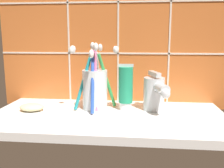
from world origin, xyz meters
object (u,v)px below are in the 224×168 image
object	(u,v)px
toothbrush_cup	(95,87)
sink_faucet	(155,93)
toothpaste_tube	(126,88)
soap_bar	(32,107)

from	to	relation	value
toothbrush_cup	sink_faucet	bearing A→B (deg)	-0.49
toothpaste_tube	sink_faucet	size ratio (longest dim) A/B	1.13
sink_faucet	soap_bar	world-z (taller)	sink_faucet
toothpaste_tube	sink_faucet	xyz separation A→B (cm)	(8.06, -0.11, -1.21)
soap_bar	toothpaste_tube	bearing A→B (deg)	8.29
toothbrush_cup	soap_bar	xyz separation A→B (cm)	(-17.11, -3.78, -5.36)
toothbrush_cup	sink_faucet	world-z (taller)	toothbrush_cup
sink_faucet	soap_bar	xyz separation A→B (cm)	(-33.79, -3.64, -4.12)
toothbrush_cup	toothpaste_tube	bearing A→B (deg)	-0.25
toothpaste_tube	toothbrush_cup	bearing A→B (deg)	179.75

